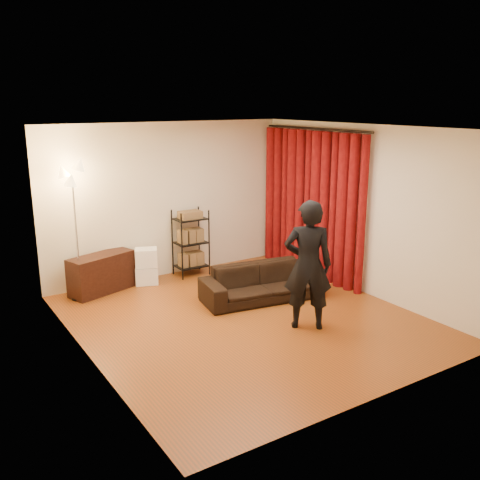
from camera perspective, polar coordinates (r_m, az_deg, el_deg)
floor at (r=7.76m, az=0.58°, el=-8.46°), size 5.00×5.00×0.00m
ceiling at (r=7.14m, az=0.64°, el=11.87°), size 5.00×5.00×0.00m
wall_back at (r=9.48m, az=-7.74°, el=4.23°), size 5.00×0.00×5.00m
wall_front at (r=5.50m, az=15.09°, el=-3.88°), size 5.00×0.00×5.00m
wall_left at (r=6.42m, az=-16.42°, el=-1.30°), size 0.00×5.00×5.00m
wall_right at (r=8.75m, az=13.04°, el=3.10°), size 0.00×5.00×5.00m
curtain_rod at (r=9.34m, az=8.04°, el=11.67°), size 0.04×2.65×0.04m
curtain at (r=9.49m, az=7.66°, el=3.78°), size 0.22×2.65×2.55m
sofa at (r=8.42m, az=2.35°, el=-4.57°), size 1.98×1.04×0.55m
person at (r=7.27m, az=7.25°, el=-2.67°), size 0.78×0.73×1.79m
media_cabinet at (r=9.01m, az=-14.53°, el=-3.47°), size 1.16×0.73×0.63m
storage_boxes at (r=9.24m, az=-9.93°, el=-2.77°), size 0.46×0.42×0.62m
wire_shelf at (r=9.55m, az=-5.27°, el=-0.28°), size 0.57×0.42×1.19m
floor_lamp at (r=8.61m, az=-17.06°, el=0.69°), size 0.50×0.50×2.13m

